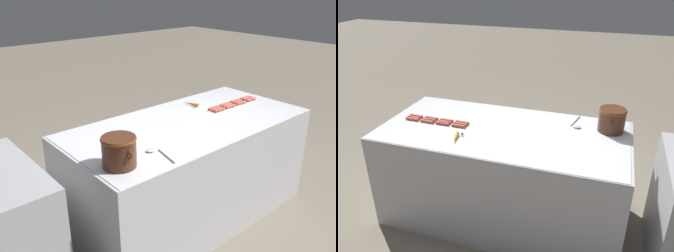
{
  "view_description": "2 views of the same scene",
  "coord_description": "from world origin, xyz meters",
  "views": [
    {
      "loc": [
        -1.94,
        1.93,
        1.95
      ],
      "look_at": [
        0.06,
        0.18,
        0.87
      ],
      "focal_mm": 38.52,
      "sensor_mm": 36.0,
      "label": 1
    },
    {
      "loc": [
        2.39,
        0.8,
        2.12
      ],
      "look_at": [
        -0.01,
        0.02,
        0.91
      ],
      "focal_mm": 35.94,
      "sensor_mm": 36.0,
      "label": 2
    }
  ],
  "objects": [
    {
      "name": "carrot",
      "position": [
        0.28,
        -0.3,
        0.89
      ],
      "size": [
        0.18,
        0.07,
        0.03
      ],
      "color": "orange",
      "rests_on": "griddle_counter"
    },
    {
      "name": "serving_spoon",
      "position": [
        -0.27,
        0.57,
        0.89
      ],
      "size": [
        0.27,
        0.1,
        0.02
      ],
      "color": "#B7B7BC",
      "rests_on": "griddle_counter"
    },
    {
      "name": "hot_dog_2",
      "position": [
        0.0,
        -0.53,
        0.89
      ],
      "size": [
        0.03,
        0.13,
        0.03
      ],
      "color": "#B34B3A",
      "rests_on": "griddle_counter"
    },
    {
      "name": "ground_plane",
      "position": [
        0.0,
        0.0,
        0.0
      ],
      "size": [
        20.0,
        20.0,
        0.0
      ],
      "primitive_type": "plane",
      "color": "#756B5B"
    },
    {
      "name": "hot_dog_3",
      "position": [
        -0.0,
        -0.38,
        0.89
      ],
      "size": [
        0.03,
        0.13,
        0.03
      ],
      "color": "#AC473A",
      "rests_on": "griddle_counter"
    },
    {
      "name": "hot_dog_8",
      "position": [
        0.07,
        -0.83,
        0.89
      ],
      "size": [
        0.03,
        0.13,
        0.03
      ],
      "color": "#B84E3F",
      "rests_on": "griddle_counter"
    },
    {
      "name": "hot_dog_4",
      "position": [
        0.04,
        -0.83,
        0.89
      ],
      "size": [
        0.03,
        0.13,
        0.03
      ],
      "color": "#B54940",
      "rests_on": "griddle_counter"
    },
    {
      "name": "hot_dog_11",
      "position": [
        0.07,
        -0.38,
        0.89
      ],
      "size": [
        0.03,
        0.13,
        0.03
      ],
      "color": "#B94839",
      "rests_on": "griddle_counter"
    },
    {
      "name": "hot_dog_7",
      "position": [
        0.04,
        -0.38,
        0.89
      ],
      "size": [
        0.03,
        0.13,
        0.03
      ],
      "color": "#AC4D3C",
      "rests_on": "griddle_counter"
    },
    {
      "name": "hot_dog_0",
      "position": [
        0.0,
        -0.83,
        0.89
      ],
      "size": [
        0.03,
        0.13,
        0.03
      ],
      "color": "#B74941",
      "rests_on": "griddle_counter"
    },
    {
      "name": "bean_pot",
      "position": [
        -0.26,
        0.85,
        0.99
      ],
      "size": [
        0.28,
        0.22,
        0.2
      ],
      "color": "#472616",
      "rests_on": "griddle_counter"
    },
    {
      "name": "hot_dog_1",
      "position": [
        -0.0,
        -0.67,
        0.89
      ],
      "size": [
        0.03,
        0.13,
        0.03
      ],
      "color": "#B1483C",
      "rests_on": "griddle_counter"
    },
    {
      "name": "griddle_counter",
      "position": [
        0.0,
        0.0,
        0.44
      ],
      "size": [
        1.0,
        2.07,
        0.88
      ],
      "color": "#BCBCC1",
      "rests_on": "ground_plane"
    },
    {
      "name": "hot_dog_6",
      "position": [
        0.04,
        -0.53,
        0.89
      ],
      "size": [
        0.03,
        0.13,
        0.03
      ],
      "color": "#AC533F",
      "rests_on": "griddle_counter"
    },
    {
      "name": "hot_dog_10",
      "position": [
        0.07,
        -0.53,
        0.89
      ],
      "size": [
        0.03,
        0.13,
        0.03
      ],
      "color": "#B5463C",
      "rests_on": "griddle_counter"
    },
    {
      "name": "hot_dog_5",
      "position": [
        0.04,
        -0.68,
        0.89
      ],
      "size": [
        0.03,
        0.13,
        0.03
      ],
      "color": "#AD4E39",
      "rests_on": "griddle_counter"
    },
    {
      "name": "hot_dog_9",
      "position": [
        0.08,
        -0.68,
        0.89
      ],
      "size": [
        0.03,
        0.13,
        0.03
      ],
      "color": "#AC533B",
      "rests_on": "griddle_counter"
    }
  ]
}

